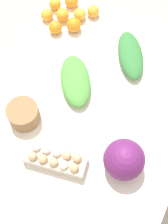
# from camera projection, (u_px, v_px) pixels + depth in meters

# --- Properties ---
(ground_plane) EXTENTS (8.00, 8.00, 0.00)m
(ground_plane) POSITION_uv_depth(u_px,v_px,m) (84.00, 158.00, 2.14)
(ground_plane) COLOR #B2A899
(dining_table) EXTENTS (1.31, 1.00, 0.73)m
(dining_table) POSITION_uv_depth(u_px,v_px,m) (84.00, 121.00, 1.56)
(dining_table) COLOR silver
(dining_table) RESTS_ON ground_plane
(cabbage_purple) EXTENTS (0.18, 0.18, 0.18)m
(cabbage_purple) POSITION_uv_depth(u_px,v_px,m) (124.00, 159.00, 1.30)
(cabbage_purple) COLOR #601E5B
(cabbage_purple) RESTS_ON dining_table
(egg_carton) EXTENTS (0.14, 0.28, 0.09)m
(egg_carton) POSITION_uv_depth(u_px,v_px,m) (55.00, 159.00, 1.34)
(egg_carton) COLOR beige
(egg_carton) RESTS_ON dining_table
(paper_bag) EXTENTS (0.15, 0.15, 0.09)m
(paper_bag) POSITION_uv_depth(u_px,v_px,m) (23.00, 114.00, 1.43)
(paper_bag) COLOR olive
(paper_bag) RESTS_ON dining_table
(greens_bunch_dandelion) EXTENTS (0.31, 0.26, 0.07)m
(greens_bunch_dandelion) POSITION_uv_depth(u_px,v_px,m) (131.00, 55.00, 1.58)
(greens_bunch_dandelion) COLOR #337538
(greens_bunch_dandelion) RESTS_ON dining_table
(greens_bunch_beet_tops) EXTENTS (0.32, 0.29, 0.07)m
(greens_bunch_beet_tops) POSITION_uv_depth(u_px,v_px,m) (75.00, 81.00, 1.52)
(greens_bunch_beet_tops) COLOR #4C933D
(greens_bunch_beet_tops) RESTS_ON dining_table
(orange_0) EXTENTS (0.07, 0.07, 0.07)m
(orange_0) POSITION_uv_depth(u_px,v_px,m) (62.00, 15.00, 1.69)
(orange_0) COLOR orange
(orange_0) RESTS_ON dining_table
(orange_1) EXTENTS (0.07, 0.07, 0.07)m
(orange_1) POSITION_uv_depth(u_px,v_px,m) (80.00, 14.00, 1.70)
(orange_1) COLOR #F9A833
(orange_1) RESTS_ON dining_table
(orange_2) EXTENTS (0.08, 0.08, 0.08)m
(orange_2) POSITION_uv_depth(u_px,v_px,m) (74.00, 25.00, 1.66)
(orange_2) COLOR orange
(orange_2) RESTS_ON dining_table
(orange_3) EXTENTS (0.08, 0.08, 0.08)m
(orange_3) POSITION_uv_depth(u_px,v_px,m) (71.00, 0.00, 1.73)
(orange_3) COLOR orange
(orange_3) RESTS_ON dining_table
(orange_4) EXTENTS (0.07, 0.07, 0.07)m
(orange_4) POSITION_uv_depth(u_px,v_px,m) (93.00, 11.00, 1.70)
(orange_4) COLOR orange
(orange_4) RESTS_ON dining_table
(orange_5) EXTENTS (0.07, 0.07, 0.07)m
(orange_5) POSITION_uv_depth(u_px,v_px,m) (55.00, 28.00, 1.66)
(orange_5) COLOR orange
(orange_5) RESTS_ON dining_table
(orange_6) EXTENTS (0.07, 0.07, 0.07)m
(orange_6) POSITION_uv_depth(u_px,v_px,m) (47.00, 15.00, 1.69)
(orange_6) COLOR orange
(orange_6) RESTS_ON dining_table
(orange_7) EXTENTS (0.07, 0.07, 0.07)m
(orange_7) POSITION_uv_depth(u_px,v_px,m) (55.00, 4.00, 1.73)
(orange_7) COLOR orange
(orange_7) RESTS_ON dining_table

